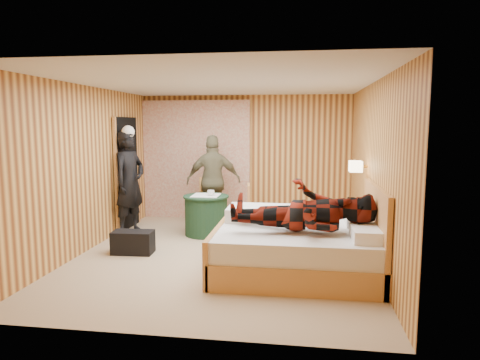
# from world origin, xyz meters

# --- Properties ---
(floor) EXTENTS (4.20, 5.00, 0.01)m
(floor) POSITION_xyz_m (0.00, 0.00, 0.00)
(floor) COLOR tan
(floor) RESTS_ON ground
(ceiling) EXTENTS (4.20, 5.00, 0.01)m
(ceiling) POSITION_xyz_m (0.00, 0.00, 2.50)
(ceiling) COLOR silver
(ceiling) RESTS_ON wall_back
(wall_back) EXTENTS (4.20, 0.02, 2.50)m
(wall_back) POSITION_xyz_m (0.00, 2.50, 1.25)
(wall_back) COLOR #E9B459
(wall_back) RESTS_ON floor
(wall_left) EXTENTS (0.02, 5.00, 2.50)m
(wall_left) POSITION_xyz_m (-2.10, 0.00, 1.25)
(wall_left) COLOR #E9B459
(wall_left) RESTS_ON floor
(wall_right) EXTENTS (0.02, 5.00, 2.50)m
(wall_right) POSITION_xyz_m (2.10, 0.00, 1.25)
(wall_right) COLOR #E9B459
(wall_right) RESTS_ON floor
(curtain) EXTENTS (2.20, 0.08, 2.40)m
(curtain) POSITION_xyz_m (-1.00, 2.43, 1.20)
(curtain) COLOR beige
(curtain) RESTS_ON floor
(doorway) EXTENTS (0.06, 0.90, 2.05)m
(doorway) POSITION_xyz_m (-2.06, 1.40, 1.02)
(doorway) COLOR black
(doorway) RESTS_ON floor
(wall_lamp) EXTENTS (0.26, 0.24, 0.16)m
(wall_lamp) POSITION_xyz_m (1.92, 0.45, 1.30)
(wall_lamp) COLOR gold
(wall_lamp) RESTS_ON wall_right
(bed) EXTENTS (2.13, 1.68, 1.15)m
(bed) POSITION_xyz_m (1.12, -0.58, 0.33)
(bed) COLOR tan
(bed) RESTS_ON floor
(nightstand) EXTENTS (0.46, 0.62, 0.60)m
(nightstand) POSITION_xyz_m (1.88, 0.77, 0.31)
(nightstand) COLOR tan
(nightstand) RESTS_ON floor
(round_table) EXTENTS (0.79, 0.79, 0.70)m
(round_table) POSITION_xyz_m (-0.51, 1.12, 0.35)
(round_table) COLOR #1B3B25
(round_table) RESTS_ON floor
(chair_far) EXTENTS (0.56, 0.56, 0.93)m
(chair_far) POSITION_xyz_m (-0.54, 1.74, 0.54)
(chair_far) COLOR tan
(chair_far) RESTS_ON floor
(chair_near) EXTENTS (0.45, 0.45, 0.89)m
(chair_near) POSITION_xyz_m (0.12, 1.26, 0.52)
(chair_near) COLOR tan
(chair_near) RESTS_ON floor
(duffel_bag) EXTENTS (0.61, 0.35, 0.34)m
(duffel_bag) POSITION_xyz_m (-1.35, -0.12, 0.17)
(duffel_bag) COLOR black
(duffel_bag) RESTS_ON floor
(sneaker_left) EXTENTS (0.30, 0.14, 0.13)m
(sneaker_left) POSITION_xyz_m (-0.40, 0.91, 0.06)
(sneaker_left) COLOR white
(sneaker_left) RESTS_ON floor
(sneaker_right) EXTENTS (0.27, 0.18, 0.11)m
(sneaker_right) POSITION_xyz_m (-0.09, 0.17, 0.06)
(sneaker_right) COLOR white
(sneaker_right) RESTS_ON floor
(woman_standing) EXTENTS (0.63, 0.77, 1.82)m
(woman_standing) POSITION_xyz_m (-1.85, 1.03, 0.91)
(woman_standing) COLOR black
(woman_standing) RESTS_ON floor
(man_at_table) EXTENTS (1.07, 0.60, 1.72)m
(man_at_table) POSITION_xyz_m (-0.51, 1.78, 0.86)
(man_at_table) COLOR #696446
(man_at_table) RESTS_ON floor
(man_on_bed) EXTENTS (0.86, 0.67, 1.77)m
(man_on_bed) POSITION_xyz_m (1.15, -0.81, 1.01)
(man_on_bed) COLOR #631409
(man_on_bed) RESTS_ON bed
(book_lower) EXTENTS (0.18, 0.24, 0.02)m
(book_lower) POSITION_xyz_m (1.88, 0.72, 0.61)
(book_lower) COLOR white
(book_lower) RESTS_ON nightstand
(book_upper) EXTENTS (0.23, 0.27, 0.02)m
(book_upper) POSITION_xyz_m (1.88, 0.72, 0.63)
(book_upper) COLOR white
(book_upper) RESTS_ON nightstand
(cup_nightstand) EXTENTS (0.13, 0.13, 0.09)m
(cup_nightstand) POSITION_xyz_m (1.88, 0.90, 0.64)
(cup_nightstand) COLOR white
(cup_nightstand) RESTS_ON nightstand
(cup_table) EXTENTS (0.15, 0.15, 0.10)m
(cup_table) POSITION_xyz_m (-0.41, 1.07, 0.75)
(cup_table) COLOR white
(cup_table) RESTS_ON round_table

